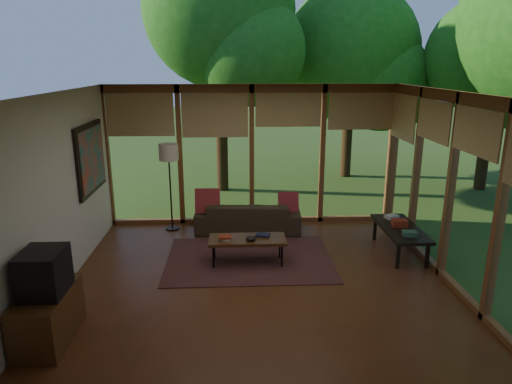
{
  "coord_description": "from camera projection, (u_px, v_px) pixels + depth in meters",
  "views": [
    {
      "loc": [
        -0.33,
        -6.15,
        3.07
      ],
      "look_at": [
        -0.0,
        0.7,
        1.13
      ],
      "focal_mm": 32.0,
      "sensor_mm": 36.0,
      "label": 1
    }
  ],
  "objects": [
    {
      "name": "floor",
      "position": [
        258.0,
        278.0,
        6.76
      ],
      "size": [
        5.5,
        5.5,
        0.0
      ],
      "primitive_type": "plane",
      "color": "brown",
      "rests_on": "ground"
    },
    {
      "name": "ceiling",
      "position": [
        259.0,
        92.0,
        6.02
      ],
      "size": [
        5.5,
        5.5,
        0.0
      ],
      "primitive_type": "plane",
      "rotation": [
        3.14,
        0.0,
        0.0
      ],
      "color": "white",
      "rests_on": "ground"
    },
    {
      "name": "wall_left",
      "position": [
        59.0,
        193.0,
        6.26
      ],
      "size": [
        0.04,
        5.0,
        2.7
      ],
      "primitive_type": "cube",
      "color": "silver",
      "rests_on": "ground"
    },
    {
      "name": "wall_front",
      "position": [
        273.0,
        267.0,
        3.99
      ],
      "size": [
        5.5,
        0.04,
        2.7
      ],
      "primitive_type": "cube",
      "color": "silver",
      "rests_on": "ground"
    },
    {
      "name": "window_wall_back",
      "position": [
        252.0,
        156.0,
        8.79
      ],
      "size": [
        5.5,
        0.12,
        2.7
      ],
      "primitive_type": "cube",
      "color": "brown",
      "rests_on": "ground"
    },
    {
      "name": "window_wall_right",
      "position": [
        450.0,
        188.0,
        6.51
      ],
      "size": [
        0.12,
        5.0,
        2.7
      ],
      "primitive_type": "cube",
      "color": "brown",
      "rests_on": "ground"
    },
    {
      "name": "exterior_lawn",
      "position": [
        491.0,
        161.0,
        14.81
      ],
      "size": [
        40.0,
        40.0,
        0.0
      ],
      "primitive_type": "plane",
      "color": "#375A22",
      "rests_on": "ground"
    },
    {
      "name": "tree_nw",
      "position": [
        219.0,
        11.0,
        10.41
      ],
      "size": [
        3.51,
        3.51,
        5.99
      ],
      "color": "#372614",
      "rests_on": "ground"
    },
    {
      "name": "tree_ne",
      "position": [
        351.0,
        54.0,
        12.09
      ],
      "size": [
        3.6,
        3.6,
        5.11
      ],
      "color": "#372614",
      "rests_on": "ground"
    },
    {
      "name": "tree_far",
      "position": [
        486.0,
        59.0,
        10.72
      ],
      "size": [
        2.81,
        2.81,
        4.59
      ],
      "color": "#372614",
      "rests_on": "ground"
    },
    {
      "name": "rug",
      "position": [
        249.0,
        259.0,
        7.39
      ],
      "size": [
        2.65,
        1.88,
        0.01
      ],
      "primitive_type": "cube",
      "color": "#883913",
      "rests_on": "floor"
    },
    {
      "name": "sofa",
      "position": [
        248.0,
        216.0,
        8.6
      ],
      "size": [
        2.0,
        0.89,
        0.57
      ],
      "primitive_type": "imported",
      "rotation": [
        0.0,
        0.0,
        3.07
      ],
      "color": "#3B2F1D",
      "rests_on": "floor"
    },
    {
      "name": "pillow_left",
      "position": [
        208.0,
        201.0,
        8.43
      ],
      "size": [
        0.46,
        0.24,
        0.48
      ],
      "primitive_type": "cube",
      "rotation": [
        -0.21,
        0.0,
        0.0
      ],
      "color": "maroon",
      "rests_on": "sofa"
    },
    {
      "name": "pillow_right",
      "position": [
        288.0,
        202.0,
        8.51
      ],
      "size": [
        0.37,
        0.2,
        0.39
      ],
      "primitive_type": "cube",
      "rotation": [
        -0.21,
        0.0,
        0.0
      ],
      "color": "maroon",
      "rests_on": "sofa"
    },
    {
      "name": "ct_book_lower",
      "position": [
        225.0,
        239.0,
        7.08
      ],
      "size": [
        0.22,
        0.19,
        0.03
      ],
      "primitive_type": "cube",
      "rotation": [
        0.0,
        0.0,
        -0.27
      ],
      "color": "beige",
      "rests_on": "coffee_table"
    },
    {
      "name": "ct_book_upper",
      "position": [
        225.0,
        237.0,
        7.07
      ],
      "size": [
        0.2,
        0.15,
        0.03
      ],
      "primitive_type": "cube",
      "rotation": [
        0.0,
        0.0,
        0.03
      ],
      "color": "maroon",
      "rests_on": "coffee_table"
    },
    {
      "name": "ct_book_side",
      "position": [
        263.0,
        235.0,
        7.23
      ],
      "size": [
        0.25,
        0.21,
        0.03
      ],
      "primitive_type": "cube",
      "rotation": [
        0.0,
        0.0,
        -0.25
      ],
      "color": "black",
      "rests_on": "coffee_table"
    },
    {
      "name": "ct_bowl",
      "position": [
        251.0,
        238.0,
        7.04
      ],
      "size": [
        0.16,
        0.16,
        0.07
      ],
      "primitive_type": "ellipsoid",
      "color": "black",
      "rests_on": "coffee_table"
    },
    {
      "name": "media_cabinet",
      "position": [
        48.0,
        317.0,
        5.17
      ],
      "size": [
        0.5,
        1.0,
        0.6
      ],
      "primitive_type": "cube",
      "color": "#553217",
      "rests_on": "floor"
    },
    {
      "name": "television",
      "position": [
        44.0,
        272.0,
        5.02
      ],
      "size": [
        0.45,
        0.55,
        0.5
      ],
      "primitive_type": "cube",
      "color": "black",
      "rests_on": "media_cabinet"
    },
    {
      "name": "console_book_a",
      "position": [
        410.0,
        234.0,
        7.15
      ],
      "size": [
        0.24,
        0.19,
        0.08
      ],
      "primitive_type": "cube",
      "rotation": [
        0.0,
        0.0,
        -0.17
      ],
      "color": "#345C48",
      "rests_on": "side_console"
    },
    {
      "name": "console_book_b",
      "position": [
        400.0,
        223.0,
        7.57
      ],
      "size": [
        0.26,
        0.2,
        0.11
      ],
      "primitive_type": "cube",
      "rotation": [
        0.0,
        0.0,
        -0.08
      ],
      "color": "maroon",
      "rests_on": "side_console"
    },
    {
      "name": "console_book_c",
      "position": [
        391.0,
        217.0,
        7.97
      ],
      "size": [
        0.26,
        0.22,
        0.06
      ],
      "primitive_type": "cube",
      "rotation": [
        0.0,
        0.0,
        0.38
      ],
      "color": "beige",
      "rests_on": "side_console"
    },
    {
      "name": "floor_lamp",
      "position": [
        169.0,
        157.0,
        8.37
      ],
      "size": [
        0.36,
        0.36,
        1.65
      ],
      "color": "black",
      "rests_on": "floor"
    },
    {
      "name": "coffee_table",
      "position": [
        247.0,
        240.0,
        7.16
      ],
      "size": [
        1.2,
        0.5,
        0.43
      ],
      "color": "#553217",
      "rests_on": "floor"
    },
    {
      "name": "side_console",
      "position": [
        400.0,
        230.0,
        7.55
      ],
      "size": [
        0.6,
        1.4,
        0.46
      ],
      "color": "black",
      "rests_on": "floor"
    },
    {
      "name": "wall_painting",
      "position": [
        91.0,
        158.0,
        7.56
      ],
      "size": [
        0.06,
        1.35,
        1.15
      ],
      "color": "black",
      "rests_on": "wall_left"
    }
  ]
}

